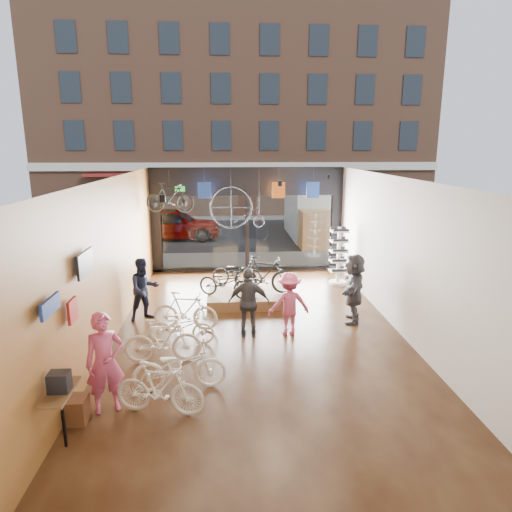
{
  "coord_description": "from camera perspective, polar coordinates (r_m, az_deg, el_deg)",
  "views": [
    {
      "loc": [
        -0.74,
        -10.6,
        4.51
      ],
      "look_at": [
        0.03,
        1.4,
        1.62
      ],
      "focal_mm": 32.0,
      "sensor_mm": 36.0,
      "label": 1
    }
  ],
  "objects": [
    {
      "name": "street_car",
      "position": [
        23.06,
        -10.38,
        4.01
      ],
      "size": [
        4.7,
        1.89,
        1.6
      ],
      "primitive_type": "imported",
      "rotation": [
        0.0,
        0.0,
        1.57
      ],
      "color": "gray",
      "rests_on": "street_road"
    },
    {
      "name": "floor_bike_4",
      "position": [
        10.95,
        -9.3,
        -8.7
      ],
      "size": [
        1.62,
        0.77,
        0.82
      ],
      "primitive_type": "imported",
      "rotation": [
        0.0,
        0.0,
        1.42
      ],
      "color": "beige",
      "rests_on": "ground_plane"
    },
    {
      "name": "display_bike_mid",
      "position": [
        13.41,
        1.04,
        -2.36
      ],
      "size": [
        1.9,
        0.99,
        1.1
      ],
      "primitive_type": "imported",
      "rotation": [
        0.0,
        0.0,
        1.3
      ],
      "color": "black",
      "rests_on": "display_platform"
    },
    {
      "name": "sunglasses_rack",
      "position": [
        15.4,
        10.29,
        -0.01
      ],
      "size": [
        0.66,
        0.58,
        1.95
      ],
      "primitive_type": null,
      "rotation": [
        0.0,
        0.0,
        -0.2
      ],
      "color": "white",
      "rests_on": "ground_plane"
    },
    {
      "name": "hung_bike",
      "position": [
        15.0,
        -10.74,
        7.19
      ],
      "size": [
        1.64,
        0.73,
        0.95
      ],
      "primitive_type": "imported",
      "rotation": [
        0.0,
        0.0,
        1.39
      ],
      "color": "black",
      "rests_on": "ceiling"
    },
    {
      "name": "sidewalk_near",
      "position": [
        18.37,
        -1.27,
        -0.54
      ],
      "size": [
        30.0,
        2.4,
        0.12
      ],
      "primitive_type": "cube",
      "color": "slate",
      "rests_on": "ground"
    },
    {
      "name": "customer_2",
      "position": [
        11.04,
        -0.88,
        -5.83
      ],
      "size": [
        1.04,
        0.5,
        1.71
      ],
      "primitive_type": "imported",
      "rotation": [
        0.0,
        0.0,
        3.05
      ],
      "color": "#3F3F44",
      "rests_on": "ground_plane"
    },
    {
      "name": "ground_plane",
      "position": [
        11.55,
        0.29,
        -9.59
      ],
      "size": [
        7.0,
        12.0,
        0.04
      ],
      "primitive_type": "cube",
      "color": "black",
      "rests_on": "ground"
    },
    {
      "name": "wall_merch",
      "position": [
        8.23,
        -22.45,
        -10.54
      ],
      "size": [
        0.4,
        2.4,
        2.6
      ],
      "primitive_type": null,
      "color": "navy",
      "rests_on": "wall_left"
    },
    {
      "name": "customer_5",
      "position": [
        12.21,
        12.12,
        -3.94
      ],
      "size": [
        1.01,
        1.78,
        1.83
      ],
      "primitive_type": "imported",
      "rotation": [
        0.0,
        0.0,
        4.41
      ],
      "color": "#3F3F44",
      "rests_on": "ground_plane"
    },
    {
      "name": "wall_right",
      "position": [
        11.72,
        17.73,
        -0.02
      ],
      "size": [
        0.04,
        12.0,
        3.8
      ],
      "primitive_type": "cube",
      "color": "beige",
      "rests_on": "ground"
    },
    {
      "name": "jersey_mid",
      "position": [
        15.97,
        2.84,
        8.22
      ],
      "size": [
        0.45,
        0.03,
        0.55
      ],
      "primitive_type": "cube",
      "color": "#CC5919",
      "rests_on": "ceiling"
    },
    {
      "name": "display_bike_left",
      "position": [
        13.08,
        -3.86,
        -3.32
      ],
      "size": [
        1.74,
        1.25,
        0.87
      ],
      "primitive_type": "imported",
      "rotation": [
        0.0,
        0.0,
        1.11
      ],
      "color": "black",
      "rests_on": "display_platform"
    },
    {
      "name": "display_platform",
      "position": [
        13.67,
        -0.98,
        -5.12
      ],
      "size": [
        2.4,
        1.8,
        0.3
      ],
      "primitive_type": "cube",
      "color": "brown",
      "rests_on": "ground_plane"
    },
    {
      "name": "floor_bike_1",
      "position": [
        8.31,
        -11.93,
        -15.85
      ],
      "size": [
        1.65,
        0.79,
        0.96
      ],
      "primitive_type": "imported",
      "rotation": [
        0.0,
        0.0,
        1.35
      ],
      "color": "beige",
      "rests_on": "ground_plane"
    },
    {
      "name": "floor_bike_2",
      "position": [
        8.98,
        -9.52,
        -13.5
      ],
      "size": [
        1.81,
        0.78,
        0.92
      ],
      "primitive_type": "imported",
      "rotation": [
        0.0,
        0.0,
        1.67
      ],
      "color": "beige",
      "rests_on": "ground_plane"
    },
    {
      "name": "opposite_building",
      "position": [
        32.21,
        -2.48,
        17.9
      ],
      "size": [
        26.0,
        5.0,
        14.0
      ],
      "primitive_type": "cube",
      "color": "brown",
      "rests_on": "ground"
    },
    {
      "name": "floor_bike_5",
      "position": [
        11.68,
        -8.82,
        -6.78
      ],
      "size": [
        1.7,
        0.74,
        0.99
      ],
      "primitive_type": "imported",
      "rotation": [
        0.0,
        0.0,
        1.4
      ],
      "color": "beige",
      "rests_on": "ground_plane"
    },
    {
      "name": "wall_back",
      "position": [
        5.33,
        5.0,
        -15.88
      ],
      "size": [
        7.0,
        0.04,
        3.8
      ],
      "primitive_type": "cube",
      "color": "beige",
      "rests_on": "ground"
    },
    {
      "name": "jersey_left",
      "position": [
        15.89,
        -6.47,
        8.13
      ],
      "size": [
        0.45,
        0.03,
        0.55
      ],
      "primitive_type": "cube",
      "color": "#1E3F99",
      "rests_on": "ceiling"
    },
    {
      "name": "jersey_right",
      "position": [
        16.15,
        7.13,
        8.2
      ],
      "size": [
        0.45,
        0.03,
        0.55
      ],
      "primitive_type": "cube",
      "color": "#1E3F99",
      "rests_on": "ceiling"
    },
    {
      "name": "box_truck",
      "position": [
        22.26,
        7.46,
        5.07
      ],
      "size": [
        2.19,
        6.58,
        2.59
      ],
      "primitive_type": null,
      "color": "silver",
      "rests_on": "street_road"
    },
    {
      "name": "penny_farthing",
      "position": [
        15.28,
        -2.02,
        5.92
      ],
      "size": [
        1.77,
        0.06,
        1.42
      ],
      "primitive_type": null,
      "color": "black",
      "rests_on": "ceiling"
    },
    {
      "name": "floor_bike_3",
      "position": [
        10.09,
        -11.57,
        -10.28
      ],
      "size": [
        1.65,
        0.54,
        0.98
      ],
      "primitive_type": "imported",
      "rotation": [
        0.0,
        0.0,
        1.62
      ],
      "color": "beige",
      "rests_on": "ground_plane"
    },
    {
      "name": "customer_3",
      "position": [
        11.18,
        4.16,
        -5.98
      ],
      "size": [
        1.08,
        0.7,
        1.58
      ],
      "primitive_type": "imported",
      "rotation": [
        0.0,
        0.0,
        3.26
      ],
      "color": "#CC4C72",
      "rests_on": "ground_plane"
    },
    {
      "name": "display_bike_right",
      "position": [
        14.18,
        -2.36,
        -2.06
      ],
      "size": [
        1.64,
        0.82,
        0.82
      ],
      "primitive_type": "imported",
      "rotation": [
        0.0,
        0.0,
        1.39
      ],
      "color": "black",
      "rests_on": "display_platform"
    },
    {
      "name": "ceiling",
      "position": [
        10.65,
        0.32,
        9.78
      ],
      "size": [
        7.0,
        12.0,
        0.04
      ],
      "primitive_type": "cube",
      "color": "black",
      "rests_on": "ground"
    },
    {
      "name": "street_road",
      "position": [
        26.01,
        -2.01,
        3.46
      ],
      "size": [
        30.0,
        18.0,
        0.02
      ],
      "primitive_type": "cube",
      "color": "black",
      "rests_on": "ground"
    },
    {
      "name": "customer_1",
      "position": [
        12.46,
        -13.81,
        -4.04
      ],
      "size": [
        1.03,
        0.96,
        1.68
      ],
      "primitive_type": "imported",
      "rotation": [
        0.0,
        0.0,
        0.53
      ],
      "color": "#161C33",
      "rests_on": "ground_plane"
    },
    {
      "name": "sidewalk_far",
      "position": [
        29.95,
        -2.24,
        4.92
      ],
      "size": [
        30.0,
        2.0,
        0.12
      ],
      "primitive_type": "cube",
      "color": "slate",
      "rests_on": "ground"
    },
    {
      "name": "customer_0",
      "position": [
        8.45,
        -18.36,
        -12.52
      ],
      "size": [
        0.77,
        0.65,
        1.8
      ],
      "primitive_type": "imported",
      "rotation": [
        0.0,
        0.0,
        0.39
      ],
      "color": "#CC4C72",
      "rests_on": "ground_plane"
    },
    {
      "name": "wall_left",
      "position": [
        11.27,
        -17.85,
        -0.56
      ],
      "size": [
        0.04,
        12.0,
        3.8
      ],
      "primitive_type": "cube",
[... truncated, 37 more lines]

